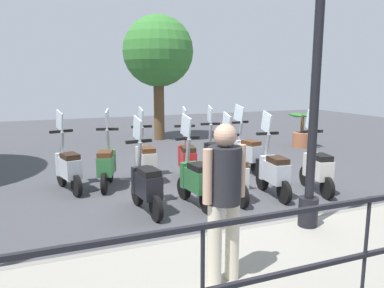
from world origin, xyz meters
TOP-DOWN VIEW (x-y plane):
  - ground_plane at (0.00, 0.00)m, footprint 28.00×28.00m
  - promenade_walkway at (-3.15, 0.00)m, footprint 2.20×20.00m
  - lamp_post_near at (-2.40, -0.17)m, footprint 0.26×0.90m
  - pedestrian_distant at (-3.24, 1.54)m, footprint 0.38×0.48m
  - tree_distant at (6.10, -0.63)m, footprint 2.38×2.38m
  - potted_palm at (3.07, -4.33)m, footprint 1.06×0.66m
  - scooter_near_0 at (-0.84, -1.62)m, footprint 1.22×0.49m
  - scooter_near_1 at (-0.75, -0.72)m, footprint 1.23×0.44m
  - scooter_near_2 at (-0.67, 0.07)m, footprint 1.23×0.44m
  - scooter_near_3 at (-0.70, 0.80)m, footprint 1.23×0.44m
  - scooter_near_4 at (-0.71, 1.66)m, footprint 1.23×0.44m
  - scooter_far_0 at (0.96, -1.15)m, footprint 1.23×0.45m
  - scooter_far_1 at (0.93, -0.29)m, footprint 1.23×0.47m
  - scooter_far_2 at (0.81, 0.37)m, footprint 1.22×0.48m
  - scooter_far_3 at (1.05, 1.20)m, footprint 1.23×0.44m
  - scooter_far_4 at (0.94, 2.01)m, footprint 1.20×0.55m
  - scooter_far_5 at (0.97, 2.73)m, footprint 1.21×0.53m

SIDE VIEW (x-z plane):
  - ground_plane at x=0.00m, z-range 0.00..0.00m
  - promenade_walkway at x=-3.15m, z-range 0.00..0.15m
  - potted_palm at x=3.07m, z-range -0.08..0.97m
  - scooter_near_0 at x=-0.84m, z-range -0.29..1.25m
  - scooter_near_1 at x=-0.75m, z-range -0.29..1.25m
  - scooter_near_2 at x=-0.67m, z-range -0.29..1.25m
  - scooter_near_3 at x=-0.70m, z-range -0.29..1.25m
  - scooter_near_4 at x=-0.71m, z-range -0.29..1.25m
  - scooter_far_0 at x=0.96m, z-range -0.29..1.25m
  - scooter_far_1 at x=0.93m, z-range -0.29..1.25m
  - scooter_far_2 at x=0.81m, z-range -0.29..1.25m
  - scooter_far_3 at x=1.05m, z-range -0.29..1.25m
  - scooter_far_4 at x=0.94m, z-range -0.29..1.25m
  - scooter_far_5 at x=0.97m, z-range -0.29..1.25m
  - pedestrian_distant at x=-3.24m, z-range 0.28..1.87m
  - lamp_post_near at x=-2.40m, z-range -0.10..4.48m
  - tree_distant at x=6.10m, z-range 0.87..5.08m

